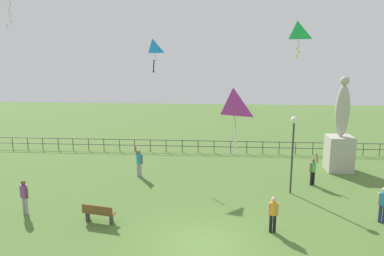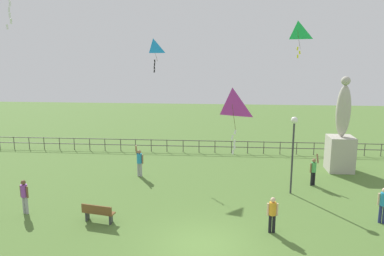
{
  "view_description": "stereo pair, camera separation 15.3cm",
  "coord_description": "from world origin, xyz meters",
  "px_view_note": "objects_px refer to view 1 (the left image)",
  "views": [
    {
      "loc": [
        0.54,
        -14.0,
        7.71
      ],
      "look_at": [
        -0.88,
        5.64,
        3.63
      ],
      "focal_mm": 35.81,
      "sensor_mm": 36.0,
      "label": 1
    },
    {
      "loc": [
        0.7,
        -13.99,
        7.71
      ],
      "look_at": [
        -0.88,
        5.64,
        3.63
      ],
      "focal_mm": 35.81,
      "sensor_mm": 36.0,
      "label": 2
    }
  ],
  "objects_px": {
    "park_bench": "(99,213)",
    "person_0": "(383,202)",
    "kite_3": "(297,31)",
    "kite_4": "(233,106)",
    "lamppost": "(293,138)",
    "statue_monument": "(340,140)",
    "kite_0": "(153,48)",
    "person_4": "(139,161)",
    "person_1": "(313,169)",
    "person_3": "(273,212)",
    "person_2": "(24,195)"
  },
  "relations": [
    {
      "from": "park_bench",
      "to": "person_2",
      "type": "distance_m",
      "value": 3.84
    },
    {
      "from": "park_bench",
      "to": "person_1",
      "type": "bearing_deg",
      "value": 27.66
    },
    {
      "from": "statue_monument",
      "to": "kite_0",
      "type": "relative_size",
      "value": 2.74
    },
    {
      "from": "person_0",
      "to": "kite_4",
      "type": "relative_size",
      "value": 0.58
    },
    {
      "from": "person_0",
      "to": "person_4",
      "type": "relative_size",
      "value": 0.85
    },
    {
      "from": "person_0",
      "to": "kite_0",
      "type": "distance_m",
      "value": 16.52
    },
    {
      "from": "statue_monument",
      "to": "kite_3",
      "type": "bearing_deg",
      "value": -151.63
    },
    {
      "from": "lamppost",
      "to": "person_4",
      "type": "xyz_separation_m",
      "value": [
        -8.78,
        2.15,
        -2.11
      ]
    },
    {
      "from": "park_bench",
      "to": "kite_3",
      "type": "height_order",
      "value": "kite_3"
    },
    {
      "from": "person_1",
      "to": "kite_3",
      "type": "xyz_separation_m",
      "value": [
        -1.12,
        1.09,
        7.73
      ]
    },
    {
      "from": "park_bench",
      "to": "kite_4",
      "type": "relative_size",
      "value": 0.54
    },
    {
      "from": "statue_monument",
      "to": "kite_3",
      "type": "distance_m",
      "value": 7.72
    },
    {
      "from": "person_2",
      "to": "kite_0",
      "type": "height_order",
      "value": "kite_0"
    },
    {
      "from": "statue_monument",
      "to": "person_3",
      "type": "bearing_deg",
      "value": -120.91
    },
    {
      "from": "lamppost",
      "to": "park_bench",
      "type": "relative_size",
      "value": 2.73
    },
    {
      "from": "kite_3",
      "to": "kite_4",
      "type": "distance_m",
      "value": 8.26
    },
    {
      "from": "kite_0",
      "to": "kite_3",
      "type": "xyz_separation_m",
      "value": [
        8.81,
        -3.37,
        0.88
      ]
    },
    {
      "from": "person_3",
      "to": "kite_3",
      "type": "bearing_deg",
      "value": 74.71
    },
    {
      "from": "park_bench",
      "to": "person_3",
      "type": "bearing_deg",
      "value": -2.89
    },
    {
      "from": "person_1",
      "to": "person_4",
      "type": "distance_m",
      "value": 10.29
    },
    {
      "from": "person_1",
      "to": "person_3",
      "type": "bearing_deg",
      "value": -116.9
    },
    {
      "from": "person_4",
      "to": "kite_0",
      "type": "distance_m",
      "value": 7.74
    },
    {
      "from": "lamppost",
      "to": "person_0",
      "type": "relative_size",
      "value": 2.54
    },
    {
      "from": "kite_3",
      "to": "person_2",
      "type": "bearing_deg",
      "value": -155.54
    },
    {
      "from": "park_bench",
      "to": "person_0",
      "type": "distance_m",
      "value": 12.82
    },
    {
      "from": "person_0",
      "to": "kite_0",
      "type": "xyz_separation_m",
      "value": [
        -11.92,
        9.17,
        6.83
      ]
    },
    {
      "from": "statue_monument",
      "to": "kite_0",
      "type": "xyz_separation_m",
      "value": [
        -12.23,
        1.52,
        5.79
      ]
    },
    {
      "from": "person_4",
      "to": "kite_3",
      "type": "relative_size",
      "value": 0.96
    },
    {
      "from": "person_0",
      "to": "kite_4",
      "type": "distance_m",
      "value": 8.19
    },
    {
      "from": "statue_monument",
      "to": "person_3",
      "type": "relative_size",
      "value": 3.8
    },
    {
      "from": "lamppost",
      "to": "statue_monument",
      "type": "bearing_deg",
      "value": 48.6
    },
    {
      "from": "lamppost",
      "to": "person_2",
      "type": "distance_m",
      "value": 13.71
    },
    {
      "from": "lamppost",
      "to": "person_2",
      "type": "relative_size",
      "value": 2.53
    },
    {
      "from": "person_2",
      "to": "person_4",
      "type": "height_order",
      "value": "person_4"
    },
    {
      "from": "lamppost",
      "to": "kite_0",
      "type": "distance_m",
      "value": 11.28
    },
    {
      "from": "kite_0",
      "to": "kite_4",
      "type": "distance_m",
      "value": 11.44
    },
    {
      "from": "person_0",
      "to": "person_1",
      "type": "bearing_deg",
      "value": 112.97
    },
    {
      "from": "kite_0",
      "to": "kite_3",
      "type": "relative_size",
      "value": 1.08
    },
    {
      "from": "person_0",
      "to": "person_4",
      "type": "height_order",
      "value": "person_4"
    },
    {
      "from": "person_0",
      "to": "kite_4",
      "type": "bearing_deg",
      "value": -173.41
    },
    {
      "from": "person_2",
      "to": "statue_monument",
      "type": "bearing_deg",
      "value": 25.28
    },
    {
      "from": "park_bench",
      "to": "kite_0",
      "type": "distance_m",
      "value": 12.51
    },
    {
      "from": "lamppost",
      "to": "person_3",
      "type": "relative_size",
      "value": 2.66
    },
    {
      "from": "park_bench",
      "to": "person_0",
      "type": "height_order",
      "value": "person_0"
    },
    {
      "from": "person_2",
      "to": "person_4",
      "type": "bearing_deg",
      "value": 53.69
    },
    {
      "from": "kite_0",
      "to": "kite_3",
      "type": "bearing_deg",
      "value": -20.93
    },
    {
      "from": "park_bench",
      "to": "person_1",
      "type": "distance_m",
      "value": 12.17
    },
    {
      "from": "person_3",
      "to": "person_0",
      "type": "bearing_deg",
      "value": 14.63
    },
    {
      "from": "person_3",
      "to": "kite_0",
      "type": "distance_m",
      "value": 14.3
    },
    {
      "from": "kite_3",
      "to": "park_bench",
      "type": "bearing_deg",
      "value": -145.12
    }
  ]
}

